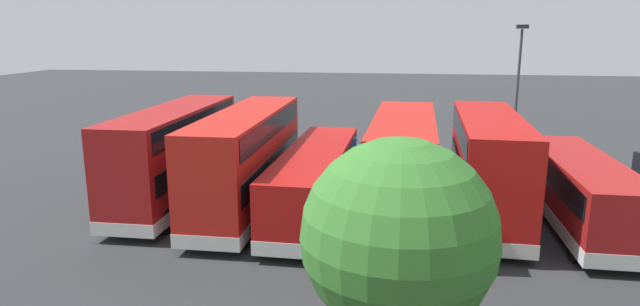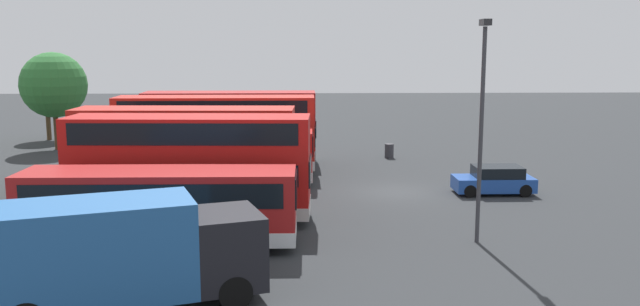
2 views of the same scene
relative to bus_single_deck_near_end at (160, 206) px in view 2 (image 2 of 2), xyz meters
name	(u,v)px [view 2 (image 2 of 2)]	position (x,y,z in m)	size (l,w,h in m)	color
ground_plane	(396,192)	(9.18, -10.14, -1.62)	(140.00, 140.00, 0.00)	#2D3033
bus_single_deck_near_end	(160,206)	(0.00, 0.00, 0.00)	(2.69, 10.16, 2.95)	#A51919
bus_double_decker_second	(190,166)	(3.71, -0.52, 0.83)	(3.03, 10.32, 4.55)	#B71411
bus_double_decker_third	(186,152)	(7.37, 0.28, 0.83)	(2.96, 10.51, 4.55)	red
bus_single_deck_fourth	(206,155)	(11.21, -0.10, 0.00)	(2.82, 11.64, 2.95)	#B71411
bus_double_decker_fifth	(216,132)	(14.39, -0.29, 0.83)	(2.62, 11.55, 4.55)	red
bus_double_decker_sixth	(230,125)	(18.02, -0.73, 0.83)	(2.65, 10.92, 4.55)	#A51919
box_truck_blue	(125,251)	(-5.75, -0.20, 0.09)	(4.75, 7.91, 3.20)	#235999
car_hatchback_silver	(494,180)	(8.62, -15.07, -0.92)	(1.84, 3.99, 1.43)	#1E479E
lamp_post_tall	(482,115)	(0.35, -11.99, 3.29)	(0.70, 0.30, 8.44)	#38383D
waste_bin_yellow	(389,151)	(19.49, -11.16, -1.14)	(0.60, 0.60, 0.95)	#333338
tree_midleft	(54,85)	(23.83, 12.43, 3.03)	(4.68, 4.68, 7.00)	#4C3823
tree_rightmost	(46,93)	(28.77, 14.86, 2.15)	(3.45, 3.45, 5.52)	#4C3823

